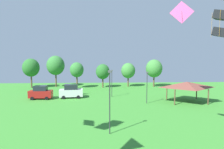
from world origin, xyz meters
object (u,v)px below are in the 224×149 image
Objects in this scene: treeline_tree_5 at (154,68)px; treeline_tree_0 at (31,68)px; parked_car_second_from_left at (71,91)px; treeline_tree_1 at (56,65)px; kite_flying_5 at (223,24)px; light_post_3 at (110,99)px; park_pavilion at (187,85)px; treeline_tree_2 at (77,70)px; treeline_tree_4 at (128,71)px; kite_flying_4 at (219,7)px; light_post_1 at (147,85)px; light_post_0 at (112,82)px; treeline_tree_3 at (103,72)px; kite_flying_9 at (182,12)px; parked_car_leftmost at (41,93)px.

treeline_tree_0 is at bearing -178.89° from treeline_tree_5.
treeline_tree_1 reaches higher than parked_car_second_from_left.
kite_flying_5 is 0.41× the size of light_post_3.
treeline_tree_2 is at bearing 143.00° from park_pavilion.
light_post_3 is at bearing -100.51° from treeline_tree_4.
kite_flying_4 is 0.58× the size of light_post_1.
light_post_0 is (7.91, 0.59, 1.79)m from parked_car_second_from_left.
treeline_tree_0 is at bearing 133.44° from kite_flying_5.
treeline_tree_1 is 1.35× the size of treeline_tree_3.
kite_flying_4 is at bearing -34.99° from treeline_tree_1.
light_post_1 is (-2.89, 6.96, -10.76)m from kite_flying_9.
treeline_tree_0 reaches higher than treeline_tree_5.
light_post_3 is 30.45m from treeline_tree_3.
treeline_tree_4 is at bearing 2.66° from treeline_tree_0.
parked_car_leftmost is at bearing 153.14° from kite_flying_9.
treeline_tree_0 is (-29.88, 31.55, -6.14)m from kite_flying_5.
kite_flying_9 is at bearing 32.07° from light_post_3.
treeline_tree_1 reaches higher than treeline_tree_3.
treeline_tree_3 is (-11.83, 31.41, -7.21)m from kite_flying_5.
light_post_1 is 0.84× the size of treeline_tree_2.
treeline_tree_4 is at bearing 114.61° from park_pavilion.
treeline_tree_1 is (-6.17, 14.06, 4.32)m from parked_car_second_from_left.
treeline_tree_1 is (-24.10, 33.13, -5.68)m from kite_flying_5.
treeline_tree_2 is at bearing 129.69° from light_post_1.
kite_flying_5 reaches higher than treeline_tree_1.
treeline_tree_0 is 18.08m from treeline_tree_3.
treeline_tree_5 is at bearing 67.96° from light_post_3.
treeline_tree_5 is at bearing 28.41° from parked_car_second_from_left.
treeline_tree_1 is at bearing 178.69° from treeline_tree_4.
light_post_3 reaches higher than light_post_1.
park_pavilion is (4.39, 7.83, -10.79)m from kite_flying_9.
kite_flying_9 is 27.69m from treeline_tree_4.
light_post_1 is (-10.64, 2.20, -12.69)m from kite_flying_4.
light_post_0 is 0.99× the size of light_post_1.
treeline_tree_1 is (-13.07, 32.16, 1.84)m from light_post_3.
light_post_1 is at bearing -66.48° from treeline_tree_3.
light_post_3 is at bearing -135.35° from park_pavilion.
light_post_0 is 11.94m from treeline_tree_3.
kite_flying_5 reaches higher than treeline_tree_3.
light_post_1 is (5.76, -5.67, 0.03)m from light_post_0.
parked_car_leftmost is 0.92× the size of parked_car_second_from_left.
treeline_tree_1 is at bearing 112.11° from light_post_3.
treeline_tree_5 reaches higher than treeline_tree_2.
treeline_tree_2 reaches higher than light_post_0.
light_post_1 is at bearing 106.91° from kite_flying_5.
treeline_tree_0 is at bearing -164.69° from treeline_tree_1.
treeline_tree_5 is at bearing 3.44° from treeline_tree_2.
treeline_tree_0 is at bearing 121.65° from light_post_3.
parked_car_leftmost is 0.57× the size of treeline_tree_0.
light_post_3 is (6.90, -18.10, 2.47)m from parked_car_second_from_left.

